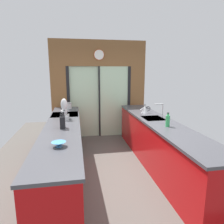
% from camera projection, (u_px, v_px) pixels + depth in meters
% --- Properties ---
extents(ground_plane, '(5.04, 7.60, 0.02)m').
position_uv_depth(ground_plane, '(110.00, 162.00, 4.19)').
color(ground_plane, '#4C4742').
extents(back_wall_unit, '(2.64, 0.12, 2.70)m').
position_uv_depth(back_wall_unit, '(99.00, 84.00, 5.62)').
color(back_wall_unit, brown).
rests_on(back_wall_unit, ground_plane).
extents(left_counter_run, '(0.62, 3.80, 0.92)m').
position_uv_depth(left_counter_run, '(63.00, 153.00, 3.48)').
color(left_counter_run, '#AD0C0F').
rests_on(left_counter_run, ground_plane).
extents(right_counter_run, '(0.62, 3.80, 0.92)m').
position_uv_depth(right_counter_run, '(158.00, 143.00, 3.96)').
color(right_counter_run, '#AD0C0F').
rests_on(right_counter_run, ground_plane).
extents(sink_faucet, '(0.19, 0.02, 0.30)m').
position_uv_depth(sink_faucet, '(161.00, 108.00, 4.10)').
color(sink_faucet, '#B7BABC').
rests_on(sink_faucet, right_counter_run).
extents(oven_range, '(0.60, 0.60, 0.92)m').
position_uv_depth(oven_range, '(66.00, 134.00, 4.56)').
color(oven_range, black).
rests_on(oven_range, ground_plane).
extents(mixing_bowl, '(0.19, 0.19, 0.07)m').
position_uv_depth(mixing_bowl, '(59.00, 144.00, 2.53)').
color(mixing_bowl, teal).
rests_on(mixing_bowl, left_counter_run).
extents(knife_block, '(0.08, 0.14, 0.28)m').
position_uv_depth(knife_block, '(63.00, 122.00, 3.35)').
color(knife_block, black).
rests_on(knife_block, left_counter_run).
extents(stand_mixer, '(0.17, 0.27, 0.42)m').
position_uv_depth(stand_mixer, '(64.00, 111.00, 3.97)').
color(stand_mixer, '#B7BABC').
rests_on(stand_mixer, left_counter_run).
extents(stock_pot, '(0.24, 0.24, 0.18)m').
position_uv_depth(stock_pot, '(67.00, 106.00, 5.10)').
color(stock_pot, '#B7BABC').
rests_on(stock_pot, left_counter_run).
extents(kettle, '(0.24, 0.16, 0.20)m').
position_uv_depth(kettle, '(145.00, 109.00, 4.59)').
color(kettle, '#B7BABC').
rests_on(kettle, right_counter_run).
extents(soap_bottle, '(0.07, 0.07, 0.25)m').
position_uv_depth(soap_bottle, '(168.00, 121.00, 3.45)').
color(soap_bottle, '#339E56').
rests_on(soap_bottle, right_counter_run).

